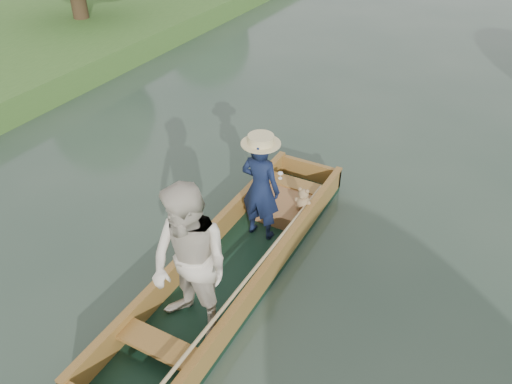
% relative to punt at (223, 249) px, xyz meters
% --- Properties ---
extents(ground, '(120.00, 120.00, 0.00)m').
position_rel_punt_xyz_m(ground, '(-0.06, 0.34, -0.72)').
color(ground, '#283D30').
rests_on(ground, ground).
extents(punt, '(1.22, 5.20, 2.05)m').
position_rel_punt_xyz_m(punt, '(0.00, 0.00, 0.00)').
color(punt, black).
rests_on(punt, ground).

